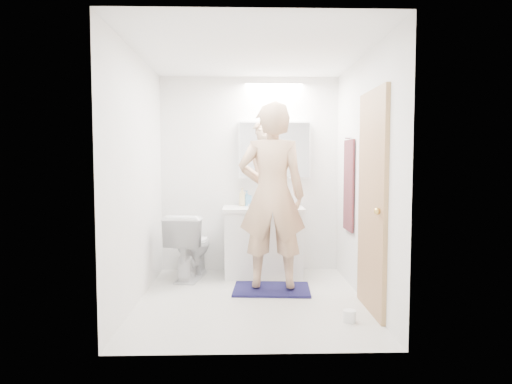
{
  "coord_description": "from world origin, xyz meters",
  "views": [
    {
      "loc": [
        -0.08,
        -4.35,
        1.37
      ],
      "look_at": [
        0.05,
        0.25,
        1.05
      ],
      "focal_mm": 31.57,
      "sensor_mm": 36.0,
      "label": 1
    }
  ],
  "objects_px": {
    "person": "(272,195)",
    "toilet_paper_roll": "(349,316)",
    "medicine_cabinet": "(274,150)",
    "vanity_cabinet": "(263,243)",
    "soap_bottle_a": "(242,197)",
    "toilet": "(190,246)",
    "toothbrush_cup": "(278,202)",
    "soap_bottle_b": "(247,198)"
  },
  "relations": [
    {
      "from": "person",
      "to": "soap_bottle_b",
      "type": "bearing_deg",
      "value": -68.66
    },
    {
      "from": "person",
      "to": "toilet_paper_roll",
      "type": "relative_size",
      "value": 17.47
    },
    {
      "from": "soap_bottle_b",
      "to": "vanity_cabinet",
      "type": "bearing_deg",
      "value": -43.11
    },
    {
      "from": "person",
      "to": "toilet_paper_roll",
      "type": "xyz_separation_m",
      "value": [
        0.6,
        -0.95,
        -0.96
      ]
    },
    {
      "from": "toilet",
      "to": "soap_bottle_b",
      "type": "height_order",
      "value": "soap_bottle_b"
    },
    {
      "from": "person",
      "to": "soap_bottle_a",
      "type": "height_order",
      "value": "person"
    },
    {
      "from": "vanity_cabinet",
      "to": "toothbrush_cup",
      "type": "relative_size",
      "value": 9.01
    },
    {
      "from": "soap_bottle_a",
      "to": "toothbrush_cup",
      "type": "bearing_deg",
      "value": 1.29
    },
    {
      "from": "toothbrush_cup",
      "to": "toilet_paper_roll",
      "type": "distance_m",
      "value": 2.0
    },
    {
      "from": "medicine_cabinet",
      "to": "person",
      "type": "relative_size",
      "value": 0.46
    },
    {
      "from": "medicine_cabinet",
      "to": "soap_bottle_a",
      "type": "bearing_deg",
      "value": -171.37
    },
    {
      "from": "person",
      "to": "soap_bottle_a",
      "type": "bearing_deg",
      "value": -64.36
    },
    {
      "from": "toilet_paper_roll",
      "to": "toothbrush_cup",
      "type": "bearing_deg",
      "value": 105.11
    },
    {
      "from": "medicine_cabinet",
      "to": "toilet_paper_roll",
      "type": "relative_size",
      "value": 8.0
    },
    {
      "from": "vanity_cabinet",
      "to": "medicine_cabinet",
      "type": "bearing_deg",
      "value": 55.35
    },
    {
      "from": "vanity_cabinet",
      "to": "soap_bottle_b",
      "type": "xyz_separation_m",
      "value": [
        -0.19,
        0.18,
        0.52
      ]
    },
    {
      "from": "medicine_cabinet",
      "to": "toothbrush_cup",
      "type": "relative_size",
      "value": 8.81
    },
    {
      "from": "vanity_cabinet",
      "to": "medicine_cabinet",
      "type": "xyz_separation_m",
      "value": [
        0.15,
        0.21,
        1.11
      ]
    },
    {
      "from": "toilet",
      "to": "soap_bottle_a",
      "type": "xyz_separation_m",
      "value": [
        0.61,
        0.27,
        0.55
      ]
    },
    {
      "from": "toilet",
      "to": "soap_bottle_a",
      "type": "relative_size",
      "value": 3.44
    },
    {
      "from": "toilet",
      "to": "toilet_paper_roll",
      "type": "distance_m",
      "value": 2.15
    },
    {
      "from": "medicine_cabinet",
      "to": "toilet_paper_roll",
      "type": "bearing_deg",
      "value": -73.89
    },
    {
      "from": "person",
      "to": "toothbrush_cup",
      "type": "relative_size",
      "value": 19.24
    },
    {
      "from": "vanity_cabinet",
      "to": "medicine_cabinet",
      "type": "relative_size",
      "value": 1.02
    },
    {
      "from": "vanity_cabinet",
      "to": "medicine_cabinet",
      "type": "height_order",
      "value": "medicine_cabinet"
    },
    {
      "from": "vanity_cabinet",
      "to": "toothbrush_cup",
      "type": "height_order",
      "value": "toothbrush_cup"
    },
    {
      "from": "person",
      "to": "soap_bottle_b",
      "type": "distance_m",
      "value": 0.87
    },
    {
      "from": "toilet",
      "to": "toilet_paper_roll",
      "type": "relative_size",
      "value": 6.96
    },
    {
      "from": "vanity_cabinet",
      "to": "toothbrush_cup",
      "type": "distance_m",
      "value": 0.54
    },
    {
      "from": "soap_bottle_b",
      "to": "toothbrush_cup",
      "type": "relative_size",
      "value": 1.89
    },
    {
      "from": "medicine_cabinet",
      "to": "toilet",
      "type": "relative_size",
      "value": 1.15
    },
    {
      "from": "medicine_cabinet",
      "to": "toilet",
      "type": "height_order",
      "value": "medicine_cabinet"
    },
    {
      "from": "person",
      "to": "toothbrush_cup",
      "type": "xyz_separation_m",
      "value": [
        0.13,
        0.81,
        -0.14
      ]
    },
    {
      "from": "toilet",
      "to": "toothbrush_cup",
      "type": "distance_m",
      "value": 1.19
    },
    {
      "from": "vanity_cabinet",
      "to": "toilet_paper_roll",
      "type": "height_order",
      "value": "vanity_cabinet"
    },
    {
      "from": "vanity_cabinet",
      "to": "soap_bottle_a",
      "type": "height_order",
      "value": "soap_bottle_a"
    },
    {
      "from": "soap_bottle_a",
      "to": "toothbrush_cup",
      "type": "height_order",
      "value": "soap_bottle_a"
    },
    {
      "from": "person",
      "to": "toilet",
      "type": "bearing_deg",
      "value": -25.88
    },
    {
      "from": "toilet",
      "to": "vanity_cabinet",
      "type": "bearing_deg",
      "value": -162.04
    },
    {
      "from": "toilet",
      "to": "toothbrush_cup",
      "type": "height_order",
      "value": "toothbrush_cup"
    },
    {
      "from": "vanity_cabinet",
      "to": "toilet_paper_roll",
      "type": "xyz_separation_m",
      "value": [
        0.67,
        -1.6,
        -0.34
      ]
    },
    {
      "from": "toilet",
      "to": "toilet_paper_roll",
      "type": "bearing_deg",
      "value": 146.12
    }
  ]
}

